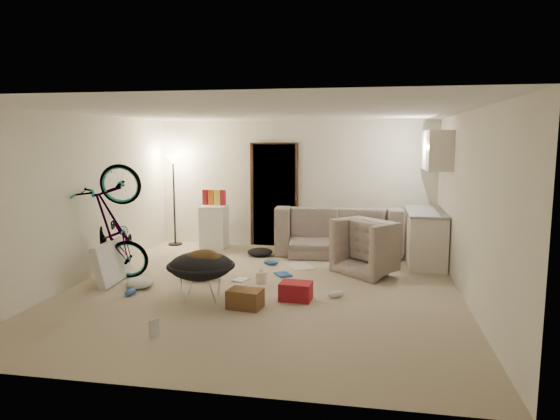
% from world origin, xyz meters
% --- Properties ---
extents(floor, '(5.50, 6.00, 0.02)m').
position_xyz_m(floor, '(0.00, 0.00, -0.01)').
color(floor, tan).
rests_on(floor, ground).
extents(ceiling, '(5.50, 6.00, 0.02)m').
position_xyz_m(ceiling, '(0.00, 0.00, 2.51)').
color(ceiling, white).
rests_on(ceiling, wall_back).
extents(wall_back, '(5.50, 0.02, 2.50)m').
position_xyz_m(wall_back, '(0.00, 3.01, 1.25)').
color(wall_back, white).
rests_on(wall_back, floor).
extents(wall_front, '(5.50, 0.02, 2.50)m').
position_xyz_m(wall_front, '(0.00, -3.01, 1.25)').
color(wall_front, white).
rests_on(wall_front, floor).
extents(wall_left, '(0.02, 6.00, 2.50)m').
position_xyz_m(wall_left, '(-2.76, 0.00, 1.25)').
color(wall_left, white).
rests_on(wall_left, floor).
extents(wall_right, '(0.02, 6.00, 2.50)m').
position_xyz_m(wall_right, '(2.76, 0.00, 1.25)').
color(wall_right, white).
rests_on(wall_right, floor).
extents(doorway, '(0.85, 0.10, 2.04)m').
position_xyz_m(doorway, '(-0.40, 2.97, 1.02)').
color(doorway, black).
rests_on(doorway, floor).
extents(door_trim, '(0.97, 0.04, 2.10)m').
position_xyz_m(door_trim, '(-0.40, 2.94, 1.02)').
color(door_trim, '#382313').
rests_on(door_trim, floor).
extents(floor_lamp, '(0.28, 0.28, 1.81)m').
position_xyz_m(floor_lamp, '(-2.40, 2.65, 1.31)').
color(floor_lamp, black).
rests_on(floor_lamp, floor).
extents(kitchen_counter, '(0.60, 1.50, 0.88)m').
position_xyz_m(kitchen_counter, '(2.43, 2.00, 0.44)').
color(kitchen_counter, silver).
rests_on(kitchen_counter, floor).
extents(counter_top, '(0.64, 1.54, 0.04)m').
position_xyz_m(counter_top, '(2.43, 2.00, 0.90)').
color(counter_top, gray).
rests_on(counter_top, kitchen_counter).
extents(kitchen_uppers, '(0.38, 1.40, 0.65)m').
position_xyz_m(kitchen_uppers, '(2.56, 2.00, 1.95)').
color(kitchen_uppers, silver).
rests_on(kitchen_uppers, wall_right).
extents(sofa, '(2.34, 1.04, 0.67)m').
position_xyz_m(sofa, '(0.91, 2.45, 0.33)').
color(sofa, '#3B433B').
rests_on(sofa, floor).
extents(armchair, '(1.31, 1.30, 0.64)m').
position_xyz_m(armchair, '(1.64, 1.28, 0.32)').
color(armchair, '#3B433B').
rests_on(armchair, floor).
extents(bicycle, '(1.90, 1.05, 1.04)m').
position_xyz_m(bicycle, '(-2.30, 0.05, 0.47)').
color(bicycle, black).
rests_on(bicycle, floor).
extents(book_asset, '(0.24, 0.21, 0.02)m').
position_xyz_m(book_asset, '(-0.82, -2.00, 0.01)').
color(book_asset, maroon).
rests_on(book_asset, floor).
extents(mini_fridge, '(0.51, 0.51, 0.83)m').
position_xyz_m(mini_fridge, '(-1.54, 2.55, 0.42)').
color(mini_fridge, white).
rests_on(mini_fridge, floor).
extents(snack_box_0, '(0.10, 0.08, 0.30)m').
position_xyz_m(snack_box_0, '(-1.71, 2.55, 1.00)').
color(snack_box_0, maroon).
rests_on(snack_box_0, mini_fridge).
extents(snack_box_1, '(0.10, 0.07, 0.30)m').
position_xyz_m(snack_box_1, '(-1.59, 2.55, 1.00)').
color(snack_box_1, '#C75318').
rests_on(snack_box_1, mini_fridge).
extents(snack_box_2, '(0.11, 0.09, 0.30)m').
position_xyz_m(snack_box_2, '(-1.47, 2.55, 1.00)').
color(snack_box_2, yellow).
rests_on(snack_box_2, mini_fridge).
extents(snack_box_3, '(0.10, 0.07, 0.30)m').
position_xyz_m(snack_box_3, '(-1.35, 2.55, 1.00)').
color(snack_box_3, maroon).
rests_on(snack_box_3, mini_fridge).
extents(saucer_chair, '(0.90, 0.90, 0.64)m').
position_xyz_m(saucer_chair, '(-0.70, -0.63, 0.38)').
color(saucer_chair, silver).
rests_on(saucer_chair, floor).
extents(hoodie, '(0.51, 0.44, 0.22)m').
position_xyz_m(hoodie, '(-0.65, -0.66, 0.58)').
color(hoodie, '#483118').
rests_on(hoodie, saucer_chair).
extents(sofa_drape, '(0.64, 0.56, 0.28)m').
position_xyz_m(sofa_drape, '(-0.04, 2.45, 0.54)').
color(sofa_drape, black).
rests_on(sofa_drape, sofa).
extents(tv_box, '(0.30, 0.94, 0.62)m').
position_xyz_m(tv_box, '(-2.30, -0.07, 0.31)').
color(tv_box, silver).
rests_on(tv_box, floor).
extents(drink_case_a, '(0.46, 0.36, 0.24)m').
position_xyz_m(drink_case_a, '(-0.05, -0.85, 0.12)').
color(drink_case_a, brown).
rests_on(drink_case_a, floor).
extents(drink_case_b, '(0.44, 0.34, 0.24)m').
position_xyz_m(drink_case_b, '(0.54, -0.42, 0.12)').
color(drink_case_b, maroon).
rests_on(drink_case_b, floor).
extents(juicer, '(0.17, 0.17, 0.24)m').
position_xyz_m(juicer, '(-0.09, 0.28, 0.10)').
color(juicer, '#F0E3D0').
rests_on(juicer, floor).
extents(newspaper, '(0.58, 0.62, 0.01)m').
position_xyz_m(newspaper, '(0.34, 1.37, 0.00)').
color(newspaper, beige).
rests_on(newspaper, floor).
extents(book_blue, '(0.32, 0.35, 0.03)m').
position_xyz_m(book_blue, '(0.16, 0.76, 0.01)').
color(book_blue, '#305EAE').
rests_on(book_blue, floor).
extents(book_white, '(0.25, 0.28, 0.02)m').
position_xyz_m(book_white, '(-0.42, 0.35, 0.01)').
color(book_white, silver).
rests_on(book_white, floor).
extents(shoe_0, '(0.27, 0.13, 0.10)m').
position_xyz_m(shoe_0, '(-0.15, 1.36, 0.05)').
color(shoe_0, '#305EAE').
rests_on(shoe_0, floor).
extents(shoe_1, '(0.28, 0.24, 0.10)m').
position_xyz_m(shoe_1, '(-1.29, 0.79, 0.05)').
color(shoe_1, slate).
rests_on(shoe_1, floor).
extents(shoe_2, '(0.12, 0.26, 0.10)m').
position_xyz_m(shoe_2, '(-1.73, -0.62, 0.05)').
color(shoe_2, '#305EAE').
rests_on(shoe_2, floor).
extents(shoe_4, '(0.27, 0.24, 0.09)m').
position_xyz_m(shoe_4, '(1.06, -0.22, 0.05)').
color(shoe_4, white).
rests_on(shoe_4, floor).
extents(clothes_lump_a, '(0.65, 0.58, 0.19)m').
position_xyz_m(clothes_lump_a, '(-1.05, 0.37, 0.09)').
color(clothes_lump_a, black).
rests_on(clothes_lump_a, floor).
extents(clothes_lump_b, '(0.49, 0.44, 0.14)m').
position_xyz_m(clothes_lump_b, '(-0.49, 2.01, 0.07)').
color(clothes_lump_b, black).
rests_on(clothes_lump_b, floor).
extents(clothes_lump_c, '(0.58, 0.59, 0.14)m').
position_xyz_m(clothes_lump_c, '(-1.78, -0.25, 0.07)').
color(clothes_lump_c, silver).
rests_on(clothes_lump_c, floor).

